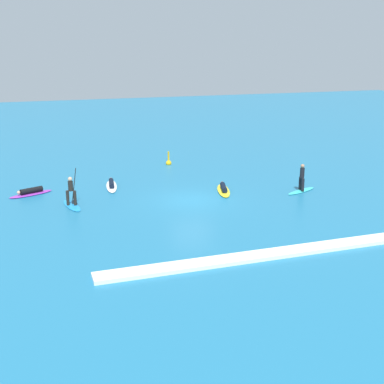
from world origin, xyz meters
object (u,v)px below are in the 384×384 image
(surfer_on_teal_board, at_px, (302,184))
(surfer_on_blue_board, at_px, (72,198))
(surfer_on_purple_board, at_px, (31,192))
(surfer_on_yellow_board, at_px, (224,189))
(marker_buoy, at_px, (169,162))
(surfer_on_white_board, at_px, (111,185))

(surfer_on_teal_board, relative_size, surfer_on_blue_board, 0.97)
(surfer_on_teal_board, bearing_deg, surfer_on_purple_board, 140.65)
(surfer_on_teal_board, bearing_deg, surfer_on_blue_board, 150.56)
(surfer_on_purple_board, bearing_deg, surfer_on_yellow_board, 142.43)
(surfer_on_yellow_board, xyz_separation_m, surfer_on_purple_board, (-11.64, 3.05, 0.01))
(surfer_on_blue_board, relative_size, surfer_on_purple_board, 0.93)
(surfer_on_blue_board, xyz_separation_m, surfer_on_purple_board, (-2.18, 3.17, -0.33))
(surfer_on_yellow_board, distance_m, surfer_on_blue_board, 9.46)
(surfer_on_purple_board, bearing_deg, surfer_on_blue_board, 101.71)
(surfer_on_teal_board, xyz_separation_m, surfer_on_purple_board, (-16.29, 4.66, -0.35))
(surfer_on_purple_board, relative_size, marker_buoy, 2.47)
(surfer_on_white_board, bearing_deg, surfer_on_teal_board, -105.47)
(surfer_on_white_board, distance_m, surfer_on_teal_board, 12.25)
(surfer_on_yellow_board, bearing_deg, marker_buoy, 24.71)
(surfer_on_teal_board, relative_size, surfer_on_purple_board, 0.91)
(surfer_on_teal_board, height_order, surfer_on_purple_board, surfer_on_teal_board)
(surfer_on_teal_board, xyz_separation_m, marker_buoy, (-5.92, 9.88, -0.33))
(surfer_on_yellow_board, bearing_deg, surfer_on_white_board, 79.56)
(surfer_on_teal_board, bearing_deg, surfer_on_yellow_board, 137.53)
(surfer_on_white_board, xyz_separation_m, surfer_on_yellow_board, (6.58, -3.27, 0.00))
(surfer_on_white_board, relative_size, surfer_on_teal_board, 1.27)
(marker_buoy, bearing_deg, surfer_on_white_board, -136.73)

